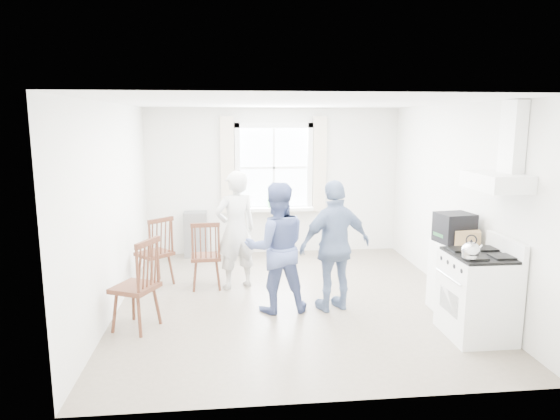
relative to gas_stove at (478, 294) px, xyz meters
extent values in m
cube|color=gray|center=(-1.91, 1.35, -0.49)|extent=(4.62, 5.12, 0.02)
cube|color=silver|center=(-1.91, 3.87, 0.82)|extent=(4.62, 0.04, 2.64)
cube|color=silver|center=(-1.91, -1.17, 0.82)|extent=(4.62, 0.04, 2.64)
cube|color=silver|center=(-4.18, 1.35, 0.82)|extent=(0.04, 5.12, 2.64)
cube|color=silver|center=(0.36, 1.35, 0.82)|extent=(0.04, 5.12, 2.64)
cube|color=white|center=(-1.91, 1.35, 2.13)|extent=(4.62, 5.12, 0.02)
cube|color=white|center=(-1.91, 3.83, 1.07)|extent=(1.20, 0.02, 1.40)
cube|color=white|center=(-1.91, 3.80, 1.81)|extent=(1.38, 0.09, 0.09)
cube|color=white|center=(-1.91, 3.80, 0.32)|extent=(1.38, 0.09, 0.09)
cube|color=white|center=(-2.56, 3.80, 1.07)|extent=(0.09, 0.09, 1.58)
cube|color=white|center=(-1.27, 3.80, 1.07)|extent=(0.09, 0.09, 1.58)
cube|color=white|center=(-1.91, 3.73, 0.34)|extent=(1.38, 0.24, 0.06)
cube|color=beige|center=(-2.73, 3.79, 1.12)|extent=(0.24, 0.05, 1.70)
cube|color=beige|center=(-1.09, 3.79, 1.12)|extent=(0.24, 0.05, 1.70)
cube|color=white|center=(0.11, 0.00, 1.26)|extent=(0.45, 0.76, 0.18)
cube|color=white|center=(0.26, 0.00, 1.73)|extent=(0.14, 0.30, 0.76)
cube|color=gray|center=(-3.31, 3.68, -0.08)|extent=(0.40, 0.30, 0.80)
cube|color=white|center=(-0.01, 0.00, -0.02)|extent=(0.65, 0.76, 0.92)
cube|color=black|center=(-0.01, 0.00, 0.45)|extent=(0.61, 0.72, 0.03)
cube|color=white|center=(0.29, 0.00, 0.54)|extent=(0.06, 0.76, 0.20)
cylinder|color=silver|center=(-0.35, 0.00, 0.22)|extent=(0.02, 0.61, 0.02)
sphere|color=silver|center=(-0.22, -0.20, 0.56)|extent=(0.19, 0.19, 0.19)
cylinder|color=silver|center=(-0.22, -0.20, 0.50)|extent=(0.17, 0.17, 0.04)
torus|color=black|center=(-0.22, -0.20, 0.67)|extent=(0.12, 0.04, 0.12)
cube|color=white|center=(0.07, 0.70, -0.03)|extent=(0.50, 0.55, 0.90)
cube|color=black|center=(0.03, 0.73, 0.51)|extent=(0.46, 0.42, 0.19)
cube|color=black|center=(0.03, 0.73, 0.69)|extent=(0.46, 0.42, 0.17)
cube|color=#A27E4E|center=(0.11, 0.54, 0.51)|extent=(0.34, 0.30, 0.18)
cube|color=#462316|center=(-3.81, 2.17, -0.01)|extent=(0.60, 0.60, 0.05)
cube|color=#462316|center=(-3.68, 2.03, 0.27)|extent=(0.35, 0.33, 0.56)
cylinder|color=#462316|center=(-3.81, 2.17, -0.26)|extent=(0.04, 0.04, 0.45)
cube|color=#462316|center=(-3.06, 1.98, -0.03)|extent=(0.44, 0.42, 0.05)
cube|color=#462316|center=(-3.05, 1.80, 0.24)|extent=(0.40, 0.08, 0.54)
cylinder|color=#462316|center=(-3.06, 1.98, -0.27)|extent=(0.04, 0.04, 0.43)
cube|color=#462316|center=(-3.81, 0.60, 0.01)|extent=(0.59, 0.60, 0.05)
cube|color=#462316|center=(-3.63, 0.52, 0.30)|extent=(0.25, 0.42, 0.59)
cylinder|color=#462316|center=(-3.81, 0.60, -0.25)|extent=(0.04, 0.04, 0.47)
imported|color=silver|center=(-2.63, 1.94, 0.36)|extent=(0.80, 0.80, 1.69)
imported|color=#4F5E93|center=(-2.14, 0.99, 0.34)|extent=(0.85, 0.85, 1.64)
imported|color=navy|center=(-1.41, 0.96, 0.35)|extent=(1.21, 1.21, 1.66)
imported|color=#34763D|center=(-1.96, 3.71, 0.53)|extent=(0.22, 0.22, 0.33)
camera|label=1|loc=(-2.73, -5.00, 1.90)|focal=32.00mm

